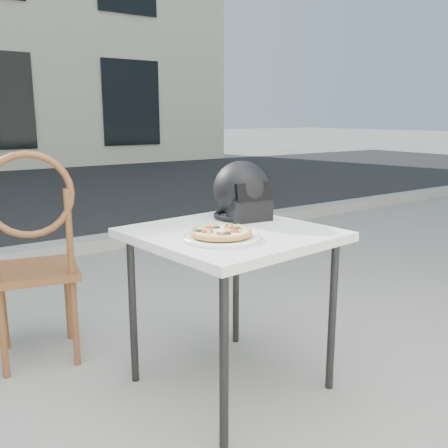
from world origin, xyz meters
TOP-DOWN VIEW (x-y plane):
  - cafe_table_main at (0.50, 0.26)m, footprint 0.87×0.87m
  - plate at (0.37, 0.14)m, footprint 0.44×0.44m
  - pizza at (0.37, 0.14)m, footprint 0.30×0.30m
  - helmet at (0.70, 0.44)m, footprint 0.31×0.32m
  - cafe_chair_main at (-0.18, 0.99)m, footprint 0.50×0.50m

SIDE VIEW (x-z plane):
  - cafe_chair_main at x=-0.18m, z-range 0.06..1.17m
  - cafe_table_main at x=0.50m, z-range 0.31..1.07m
  - plate at x=0.37m, z-range 0.76..0.78m
  - pizza at x=0.37m, z-range 0.77..0.81m
  - helmet at x=0.70m, z-range 0.74..1.03m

